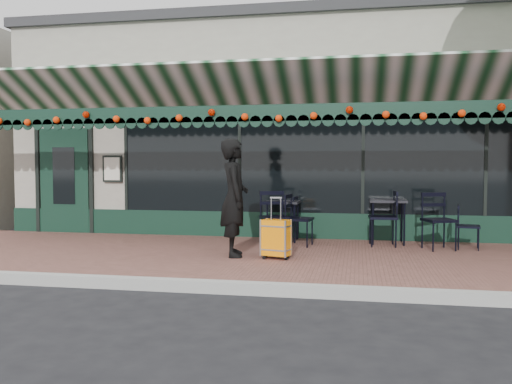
% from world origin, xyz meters
% --- Properties ---
extents(ground, '(80.00, 80.00, 0.00)m').
position_xyz_m(ground, '(0.00, 0.00, 0.00)').
color(ground, black).
rests_on(ground, ground).
extents(sidewalk, '(18.00, 4.00, 0.15)m').
position_xyz_m(sidewalk, '(0.00, 2.00, 0.07)').
color(sidewalk, brown).
rests_on(sidewalk, ground).
extents(curb, '(18.00, 0.16, 0.15)m').
position_xyz_m(curb, '(0.00, -0.08, 0.07)').
color(curb, '#9E9E99').
rests_on(curb, ground).
extents(restaurant_building, '(12.00, 9.60, 4.50)m').
position_xyz_m(restaurant_building, '(0.00, 7.84, 2.27)').
color(restaurant_building, gray).
rests_on(restaurant_building, ground).
extents(woman, '(0.61, 0.77, 1.84)m').
position_xyz_m(woman, '(-0.60, 1.74, 1.07)').
color(woman, black).
rests_on(woman, sidewalk).
extents(suitcase, '(0.46, 0.33, 0.94)m').
position_xyz_m(suitcase, '(0.09, 1.60, 0.46)').
color(suitcase, orange).
rests_on(suitcase, sidewalk).
extents(cafe_table_a, '(0.65, 0.65, 0.80)m').
position_xyz_m(cafe_table_a, '(1.85, 3.60, 0.87)').
color(cafe_table_a, black).
rests_on(cafe_table_a, sidewalk).
extents(cafe_table_b, '(0.61, 0.61, 0.76)m').
position_xyz_m(cafe_table_b, '(-0.08, 3.55, 0.83)').
color(cafe_table_b, black).
rests_on(cafe_table_b, sidewalk).
extents(chair_a_left, '(0.52, 0.52, 0.99)m').
position_xyz_m(chair_a_left, '(1.75, 3.25, 0.65)').
color(chair_a_left, black).
rests_on(chair_a_left, sidewalk).
extents(chair_a_right, '(0.44, 0.44, 0.76)m').
position_xyz_m(chair_a_right, '(3.16, 3.13, 0.53)').
color(chair_a_right, black).
rests_on(chair_a_right, sidewalk).
extents(chair_a_front, '(0.62, 0.62, 0.98)m').
position_xyz_m(chair_a_front, '(2.66, 2.99, 0.64)').
color(chair_a_front, black).
rests_on(chair_a_front, sidewalk).
extents(chair_b_left, '(0.47, 0.47, 0.86)m').
position_xyz_m(chair_b_left, '(-0.03, 3.56, 0.58)').
color(chair_b_left, black).
rests_on(chair_b_left, sidewalk).
extents(chair_b_right, '(0.53, 0.53, 0.93)m').
position_xyz_m(chair_b_right, '(0.29, 2.99, 0.61)').
color(chair_b_right, black).
rests_on(chair_b_right, sidewalk).
extents(chair_b_front, '(0.64, 0.64, 0.98)m').
position_xyz_m(chair_b_front, '(-0.14, 2.90, 0.64)').
color(chair_b_front, black).
rests_on(chair_b_front, sidewalk).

